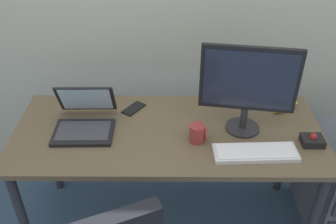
# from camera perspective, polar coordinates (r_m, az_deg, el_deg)

# --- Properties ---
(ground_plane) EXTENTS (8.00, 8.00, 0.00)m
(ground_plane) POSITION_cam_1_polar(r_m,az_deg,el_deg) (2.51, -0.00, -16.03)
(ground_plane) COLOR #354C68
(desk) EXTENTS (1.65, 0.70, 0.72)m
(desk) POSITION_cam_1_polar(r_m,az_deg,el_deg) (2.05, -0.00, -4.50)
(desk) COLOR brown
(desk) RESTS_ON ground
(monitor_main) EXTENTS (0.48, 0.18, 0.48)m
(monitor_main) POSITION_cam_1_polar(r_m,az_deg,el_deg) (1.91, 12.09, 4.14)
(monitor_main) COLOR #262628
(monitor_main) RESTS_ON desk
(keyboard) EXTENTS (0.42, 0.15, 0.03)m
(keyboard) POSITION_cam_1_polar(r_m,az_deg,el_deg) (1.89, 13.12, -6.00)
(keyboard) COLOR silver
(keyboard) RESTS_ON desk
(laptop) EXTENTS (0.31, 0.33, 0.22)m
(laptop) POSITION_cam_1_polar(r_m,az_deg,el_deg) (2.04, -12.54, -1.16)
(laptop) COLOR black
(laptop) RESTS_ON desk
(trackball_mouse) EXTENTS (0.11, 0.09, 0.07)m
(trackball_mouse) POSITION_cam_1_polar(r_m,az_deg,el_deg) (2.04, 21.07, -4.01)
(trackball_mouse) COLOR black
(trackball_mouse) RESTS_ON desk
(coffee_mug) EXTENTS (0.09, 0.08, 0.10)m
(coffee_mug) POSITION_cam_1_polar(r_m,az_deg,el_deg) (1.91, 4.52, -3.25)
(coffee_mug) COLOR maroon
(coffee_mug) RESTS_ON desk
(cell_phone) EXTENTS (0.14, 0.16, 0.01)m
(cell_phone) POSITION_cam_1_polar(r_m,az_deg,el_deg) (2.17, -5.23, 0.53)
(cell_phone) COLOR black
(cell_phone) RESTS_ON desk
(banana) EXTENTS (0.18, 0.14, 0.04)m
(banana) POSITION_cam_1_polar(r_m,az_deg,el_deg) (2.26, 17.39, 0.74)
(banana) COLOR yellow
(banana) RESTS_ON desk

